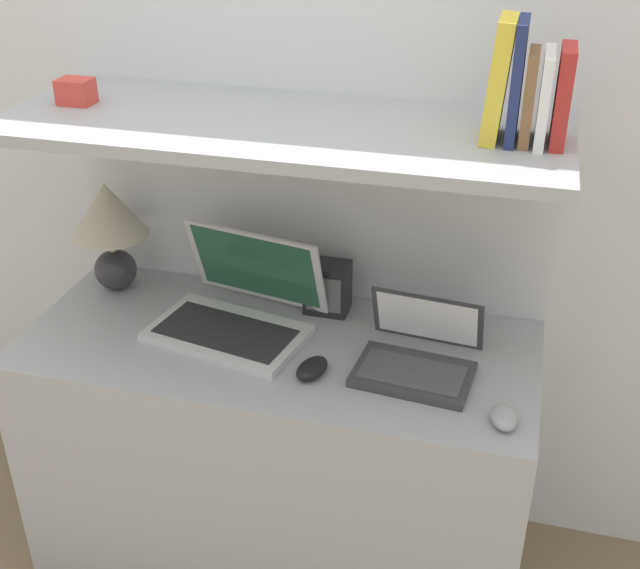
# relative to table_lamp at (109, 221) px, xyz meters

# --- Properties ---
(wall_back) EXTENTS (6.00, 0.05, 2.40)m
(wall_back) POSITION_rel_table_lamp_xyz_m (0.52, 0.19, 0.26)
(wall_back) COLOR silver
(wall_back) RESTS_ON ground_plane
(desk) EXTENTS (1.29, 0.56, 0.74)m
(desk) POSITION_rel_table_lamp_xyz_m (0.52, -0.16, -0.57)
(desk) COLOR #999EA3
(desk) RESTS_ON ground_plane
(back_riser) EXTENTS (1.29, 0.04, 1.26)m
(back_riser) POSITION_rel_table_lamp_xyz_m (0.52, 0.14, -0.31)
(back_riser) COLOR silver
(back_riser) RESTS_ON ground_plane
(shelf) EXTENTS (1.29, 0.50, 0.03)m
(shelf) POSITION_rel_table_lamp_xyz_m (0.52, -0.09, 0.33)
(shelf) COLOR #999EA3
(shelf) RESTS_ON back_riser
(table_lamp) EXTENTS (0.21, 0.21, 0.31)m
(table_lamp) POSITION_rel_table_lamp_xyz_m (0.00, 0.00, 0.00)
(table_lamp) COLOR #2D2D33
(table_lamp) RESTS_ON desk
(laptop_large) EXTENTS (0.44, 0.37, 0.24)m
(laptop_large) POSITION_rel_table_lamp_xyz_m (0.40, -0.11, -0.15)
(laptop_large) COLOR silver
(laptop_large) RESTS_ON desk
(laptop_small) EXTENTS (0.29, 0.26, 0.17)m
(laptop_small) POSITION_rel_table_lamp_xyz_m (0.87, -0.18, -0.17)
(laptop_small) COLOR #333338
(laptop_small) RESTS_ON desk
(computer_mouse) EXTENTS (0.09, 0.11, 0.04)m
(computer_mouse) POSITION_rel_table_lamp_xyz_m (0.64, -0.27, -0.18)
(computer_mouse) COLOR black
(computer_mouse) RESTS_ON desk
(second_mouse) EXTENTS (0.08, 0.10, 0.04)m
(second_mouse) POSITION_rel_table_lamp_xyz_m (1.09, -0.33, -0.18)
(second_mouse) COLOR #99999E
(second_mouse) RESTS_ON desk
(router_box) EXTENTS (0.11, 0.08, 0.14)m
(router_box) POSITION_rel_table_lamp_xyz_m (0.60, 0.03, -0.13)
(router_box) COLOR black
(router_box) RESTS_ON desk
(book_red) EXTENTS (0.03, 0.13, 0.20)m
(book_red) POSITION_rel_table_lamp_xyz_m (1.12, -0.09, 0.45)
(book_red) COLOR #A82823
(book_red) RESTS_ON shelf
(book_white) EXTENTS (0.02, 0.16, 0.19)m
(book_white) POSITION_rel_table_lamp_xyz_m (1.08, -0.09, 0.44)
(book_white) COLOR silver
(book_white) RESTS_ON shelf
(book_brown) EXTENTS (0.02, 0.13, 0.19)m
(book_brown) POSITION_rel_table_lamp_xyz_m (1.05, -0.09, 0.44)
(book_brown) COLOR brown
(book_brown) RESTS_ON shelf
(book_navy) EXTENTS (0.02, 0.14, 0.25)m
(book_navy) POSITION_rel_table_lamp_xyz_m (1.02, -0.09, 0.47)
(book_navy) COLOR navy
(book_navy) RESTS_ON shelf
(book_yellow) EXTENTS (0.05, 0.13, 0.25)m
(book_yellow) POSITION_rel_table_lamp_xyz_m (0.99, -0.09, 0.47)
(book_yellow) COLOR gold
(book_yellow) RESTS_ON shelf
(shelf_gadget) EXTENTS (0.08, 0.06, 0.06)m
(shelf_gadget) POSITION_rel_table_lamp_xyz_m (0.01, -0.09, 0.38)
(shelf_gadget) COLOR #CC3D33
(shelf_gadget) RESTS_ON shelf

